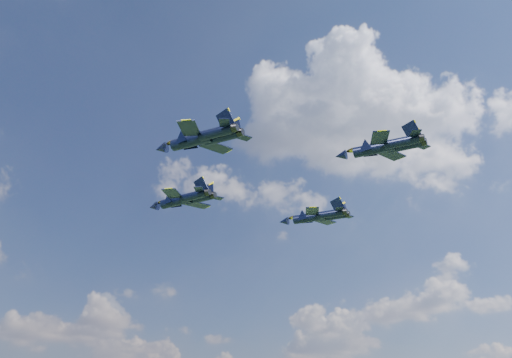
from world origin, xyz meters
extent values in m
cylinder|color=black|center=(-5.46, 18.34, 61.08)|extent=(4.50, 9.34, 1.84)
cone|color=black|center=(-7.23, 24.00, 61.08)|extent=(2.45, 3.06, 1.74)
ellipsoid|color=brown|center=(-6.47, 21.56, 61.64)|extent=(1.83, 3.09, 0.84)
cube|color=black|center=(-8.37, 15.29, 61.08)|extent=(5.33, 5.04, 0.18)
cube|color=black|center=(-1.34, 17.48, 61.08)|extent=(4.91, 3.03, 0.18)
cube|color=black|center=(-5.78, 10.42, 61.08)|extent=(2.82, 2.83, 0.14)
cube|color=black|center=(-0.70, 12.00, 61.08)|extent=(2.70, 1.96, 0.14)
cube|color=black|center=(-4.55, 11.66, 62.51)|extent=(1.61, 2.68, 3.08)
cube|color=black|center=(-2.41, 12.33, 62.51)|extent=(1.57, 3.06, 3.08)
cylinder|color=black|center=(-18.52, -6.30, 60.45)|extent=(4.88, 8.83, 1.76)
cone|color=black|center=(-20.61, -1.03, 60.45)|extent=(2.48, 2.98, 1.66)
ellipsoid|color=brown|center=(-19.71, -3.30, 60.99)|extent=(1.92, 2.95, 0.80)
cube|color=black|center=(-21.07, -9.41, 60.45)|extent=(5.01, 4.94, 0.18)
cube|color=black|center=(-14.52, -6.82, 60.45)|extent=(4.51, 2.57, 0.18)
cube|color=black|center=(-18.25, -13.87, 60.45)|extent=(2.64, 2.74, 0.14)
cube|color=black|center=(-13.52, -11.99, 60.45)|extent=(2.49, 1.72, 0.14)
cube|color=black|center=(-17.17, -12.60, 61.82)|extent=(1.72, 2.46, 2.94)
cube|color=black|center=(-15.17, -11.81, 61.82)|extent=(1.56, 2.90, 2.94)
cylinder|color=black|center=(19.69, 7.77, 60.45)|extent=(5.21, 8.84, 1.78)
cone|color=black|center=(17.38, 13.01, 60.45)|extent=(2.57, 3.02, 1.68)
ellipsoid|color=brown|center=(18.37, 10.75, 60.99)|extent=(2.02, 2.97, 0.81)
cube|color=black|center=(17.23, 4.53, 60.45)|extent=(5.00, 5.04, 0.18)
cube|color=black|center=(23.73, 7.40, 60.45)|extent=(4.62, 2.71, 0.18)
cube|color=black|center=(20.25, 0.15, 60.45)|extent=(2.63, 2.78, 0.14)
cube|color=black|center=(24.94, 2.22, 60.45)|extent=(2.47, 1.65, 0.14)
cube|color=black|center=(21.28, 1.47, 61.83)|extent=(1.83, 2.42, 2.97)
cube|color=black|center=(23.27, 2.34, 61.83)|extent=(1.61, 2.91, 2.97)
cylinder|color=black|center=(8.08, -18.64, 62.75)|extent=(5.00, 8.76, 1.75)
cone|color=black|center=(5.90, -13.43, 62.75)|extent=(2.50, 2.97, 1.65)
ellipsoid|color=brown|center=(6.84, -15.68, 63.29)|extent=(1.95, 2.94, 0.80)
cube|color=black|center=(5.59, -21.79, 62.75)|extent=(4.96, 4.95, 0.18)
cube|color=black|center=(12.06, -19.09, 62.75)|extent=(4.51, 2.58, 0.18)
cube|color=black|center=(8.48, -26.17, 62.75)|extent=(2.61, 2.73, 0.14)
cube|color=black|center=(13.15, -24.22, 62.75)|extent=(2.46, 1.67, 0.14)
cube|color=black|center=(9.53, -24.89, 64.11)|extent=(1.76, 2.42, 2.93)
cube|color=black|center=(11.50, -24.07, 64.11)|extent=(1.57, 2.88, 2.93)
camera|label=1|loc=(-59.33, -69.75, 23.46)|focal=40.00mm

